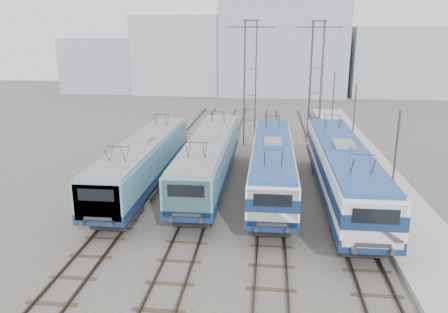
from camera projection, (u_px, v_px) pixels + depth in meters
ground at (228, 245)px, 23.04m from camera, size 160.00×160.00×0.00m
platform at (389, 196)px, 29.63m from camera, size 4.00×70.00×0.30m
locomotive_far_left at (144, 160)px, 30.66m from camera, size 2.78×17.57×3.31m
locomotive_center_left at (209, 157)px, 31.26m from camera, size 2.85×18.01×3.39m
locomotive_center_right at (272, 162)px, 29.98m from camera, size 2.78×17.58×3.30m
locomotive_far_right at (342, 168)px, 28.21m from camera, size 2.98×18.88×3.55m
catenary_tower_west at (250, 78)px, 42.32m from camera, size 4.50×1.20×12.00m
catenary_tower_east at (316, 77)px, 43.58m from camera, size 4.50×1.20×12.00m
mast_front at (393, 176)px, 23.15m from camera, size 0.12×0.12×7.00m
mast_mid at (353, 129)px, 34.64m from camera, size 0.12×0.12×7.00m
mast_rear at (333, 105)px, 46.13m from camera, size 0.12×0.12×7.00m
safety_cone at (390, 234)px, 23.00m from camera, size 0.35×0.35×0.56m
building_west at (186, 55)px, 81.94m from camera, size 18.00×12.00×14.00m
building_center at (283, 44)px, 79.58m from camera, size 22.00×14.00×18.00m
building_east at (394, 62)px, 78.37m from camera, size 16.00×12.00×12.00m
building_far_west at (104, 65)px, 84.09m from camera, size 14.00×10.00×10.00m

